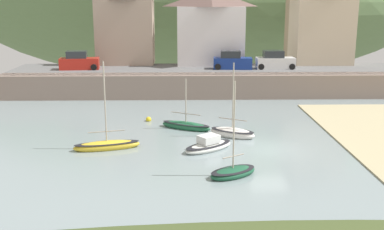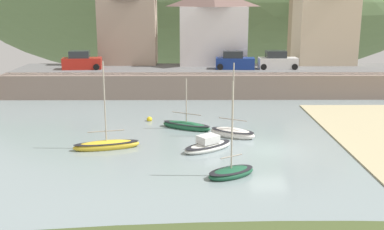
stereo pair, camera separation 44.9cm
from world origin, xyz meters
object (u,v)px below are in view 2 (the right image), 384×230
(waterfront_building_right, at_px, (325,18))
(parked_car_near_slipway, at_px, (82,62))
(parked_car_end_of_row, at_px, (277,61))
(motorboat_with_cabin, at_px, (231,172))
(fishing_boat_green, at_px, (186,126))
(parked_car_by_wall, at_px, (235,61))
(sailboat_far_left, at_px, (208,146))
(rowboat_small_beached, at_px, (232,133))
(sailboat_white_hull, at_px, (107,145))
(waterfront_building_left, at_px, (128,21))
(waterfront_building_centre, at_px, (213,26))
(mooring_buoy, at_px, (149,119))

(waterfront_building_right, distance_m, parked_car_near_slipway, 27.88)
(parked_car_end_of_row, bearing_deg, motorboat_with_cabin, -106.43)
(fishing_boat_green, relative_size, parked_car_by_wall, 0.98)
(motorboat_with_cabin, xyz_separation_m, sailboat_far_left, (-1.11, 4.78, 0.04))
(sailboat_far_left, distance_m, parked_car_end_of_row, 22.59)
(parked_car_end_of_row, bearing_deg, waterfront_building_right, 35.49)
(rowboat_small_beached, bearing_deg, sailboat_white_hull, -132.60)
(waterfront_building_left, relative_size, motorboat_with_cabin, 1.72)
(fishing_boat_green, height_order, parked_car_near_slipway, parked_car_near_slipway)
(parked_car_by_wall, bearing_deg, waterfront_building_centre, 119.85)
(waterfront_building_left, distance_m, mooring_buoy, 19.40)
(fishing_boat_green, height_order, mooring_buoy, fishing_boat_green)
(parked_car_end_of_row, bearing_deg, mooring_buoy, -134.87)
(waterfront_building_centre, relative_size, mooring_buoy, 18.76)
(waterfront_building_centre, height_order, waterfront_building_right, waterfront_building_right)
(parked_car_by_wall, bearing_deg, waterfront_building_right, 26.87)
(waterfront_building_centre, distance_m, parked_car_by_wall, 6.08)
(motorboat_with_cabin, bearing_deg, mooring_buoy, 82.36)
(waterfront_building_right, distance_m, parked_car_by_wall, 12.46)
(waterfront_building_left, height_order, parked_car_end_of_row, waterfront_building_left)
(rowboat_small_beached, xyz_separation_m, sailboat_far_left, (-1.89, -3.08, -0.01))
(waterfront_building_right, height_order, parked_car_by_wall, waterfront_building_right)
(waterfront_building_centre, relative_size, sailboat_far_left, 2.22)
(sailboat_far_left, distance_m, sailboat_white_hull, 6.72)
(rowboat_small_beached, height_order, parked_car_end_of_row, rowboat_small_beached)
(waterfront_building_left, height_order, fishing_boat_green, waterfront_building_left)
(fishing_boat_green, distance_m, mooring_buoy, 3.88)
(parked_car_by_wall, bearing_deg, mooring_buoy, -117.59)
(waterfront_building_right, height_order, parked_car_end_of_row, waterfront_building_right)
(motorboat_with_cabin, distance_m, parked_car_by_wall, 25.90)
(sailboat_far_left, bearing_deg, parked_car_end_of_row, 31.10)
(sailboat_far_left, bearing_deg, parked_car_near_slipway, 84.25)
(parked_car_end_of_row, xyz_separation_m, mooring_buoy, (-12.74, -13.16, -3.07))
(waterfront_building_left, xyz_separation_m, sailboat_white_hull, (1.52, -25.04, -6.97))
(parked_car_by_wall, bearing_deg, rowboat_small_beached, -91.56)
(fishing_boat_green, bearing_deg, motorboat_with_cabin, -47.52)
(waterfront_building_centre, distance_m, parked_car_end_of_row, 8.84)
(waterfront_building_left, xyz_separation_m, parked_car_by_wall, (11.89, -4.50, -4.03))
(sailboat_white_hull, relative_size, parked_car_end_of_row, 1.45)
(motorboat_with_cabin, relative_size, parked_car_by_wall, 1.31)
(waterfront_building_right, bearing_deg, mooring_buoy, -136.89)
(parked_car_near_slipway, height_order, parked_car_by_wall, same)
(rowboat_small_beached, relative_size, sailboat_white_hull, 0.92)
(waterfront_building_right, height_order, rowboat_small_beached, waterfront_building_right)
(waterfront_building_left, height_order, sailboat_white_hull, waterfront_building_left)
(sailboat_white_hull, height_order, parked_car_near_slipway, sailboat_white_hull)
(parked_car_by_wall, bearing_deg, sailboat_far_left, -95.84)
(parked_car_near_slipway, bearing_deg, fishing_boat_green, -59.69)
(rowboat_small_beached, relative_size, parked_car_by_wall, 1.31)
(fishing_boat_green, relative_size, rowboat_small_beached, 0.74)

